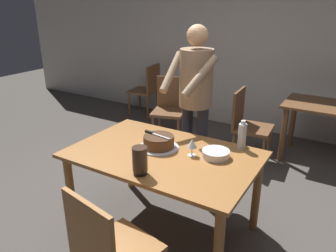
{
  "coord_description": "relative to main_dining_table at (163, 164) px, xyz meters",
  "views": [
    {
      "loc": [
        1.29,
        -2.04,
        1.92
      ],
      "look_at": [
        -0.08,
        0.21,
        0.9
      ],
      "focal_mm": 34.91,
      "sensor_mm": 36.0,
      "label": 1
    }
  ],
  "objects": [
    {
      "name": "background_chair_3",
      "position": [
        -1.02,
        1.79,
        -0.15
      ],
      "size": [
        0.55,
        0.55,
        0.9
      ],
      "color": "brown",
      "rests_on": "ground_plane"
    },
    {
      "name": "background_table",
      "position": [
        0.99,
        2.17,
        -0.07
      ],
      "size": [
        1.0,
        0.7,
        0.74
      ],
      "color": "brown",
      "rests_on": "ground_plane"
    },
    {
      "name": "chair_near_side",
      "position": [
        0.15,
        -0.87,
        -0.15
      ],
      "size": [
        0.51,
        0.51,
        0.9
      ],
      "color": "#9E6633",
      "rests_on": "ground_plane"
    },
    {
      "name": "background_chair_1",
      "position": [
        0.16,
        1.72,
        -0.15
      ],
      "size": [
        0.47,
        0.47,
        0.9
      ],
      "color": "brown",
      "rests_on": "ground_plane"
    },
    {
      "name": "ground_plane",
      "position": [
        0.0,
        0.0,
        -0.65
      ],
      "size": [
        14.0,
        14.0,
        0.0
      ],
      "primitive_type": "plane",
      "color": "#4C4742"
    },
    {
      "name": "plate_stack",
      "position": [
        0.4,
        0.15,
        0.13
      ],
      "size": [
        0.22,
        0.22,
        0.06
      ],
      "color": "white",
      "rests_on": "main_dining_table"
    },
    {
      "name": "cake_on_platter",
      "position": [
        -0.08,
        0.06,
        0.16
      ],
      "size": [
        0.34,
        0.34,
        0.11
      ],
      "color": "silver",
      "rests_on": "main_dining_table"
    },
    {
      "name": "background_chair_0",
      "position": [
        -1.9,
        2.48,
        -0.15
      ],
      "size": [
        0.48,
        0.48,
        0.9
      ],
      "color": "brown",
      "rests_on": "ground_plane"
    },
    {
      "name": "water_bottle",
      "position": [
        0.51,
        0.42,
        0.22
      ],
      "size": [
        0.07,
        0.07,
        0.25
      ],
      "color": "silver",
      "rests_on": "main_dining_table"
    },
    {
      "name": "back_wall",
      "position": [
        0.0,
        2.87,
        0.7
      ],
      "size": [
        10.0,
        0.12,
        2.7
      ],
      "primitive_type": "cube",
      "color": "beige",
      "rests_on": "ground_plane"
    },
    {
      "name": "main_dining_table",
      "position": [
        0.0,
        0.0,
        0.0
      ],
      "size": [
        1.52,
        0.98,
        0.75
      ],
      "color": "#9E6633",
      "rests_on": "ground_plane"
    },
    {
      "name": "person_cutting_cake",
      "position": [
        -0.08,
        0.7,
        0.43
      ],
      "size": [
        0.46,
        0.57,
        1.72
      ],
      "color": "#2D2D38",
      "rests_on": "ground_plane"
    },
    {
      "name": "wine_glass_near",
      "position": [
        0.22,
        0.08,
        0.21
      ],
      "size": [
        0.08,
        0.08,
        0.14
      ],
      "color": "silver",
      "rests_on": "main_dining_table"
    },
    {
      "name": "cake_knife",
      "position": [
        -0.16,
        0.07,
        0.22
      ],
      "size": [
        0.27,
        0.06,
        0.02
      ],
      "color": "silver",
      "rests_on": "cake_on_platter"
    },
    {
      "name": "hurricane_lamp",
      "position": [
        0.04,
        -0.38,
        0.21
      ],
      "size": [
        0.11,
        0.11,
        0.21
      ],
      "color": "black",
      "rests_on": "main_dining_table"
    }
  ]
}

